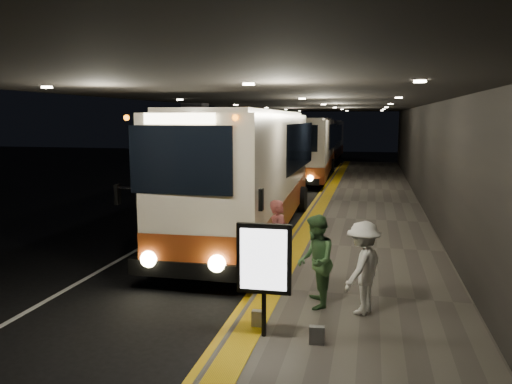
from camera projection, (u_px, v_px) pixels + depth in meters
The scene contains 18 objects.
ground at pixel (199, 250), 14.70m from camera, with size 90.00×90.00×0.00m, color black.
lane_line_white at pixel (198, 215), 19.92m from camera, with size 0.12×50.00×0.01m, color silver.
kerb_stripe_yellow at pixel (302, 220), 18.99m from camera, with size 0.18×50.00×0.01m, color gold.
sidewalk at pixel (366, 221), 18.45m from camera, with size 4.50×50.00×0.15m, color #514C44.
tactile_strip at pixel (315, 217), 18.86m from camera, with size 0.50×50.00×0.01m, color gold.
terminal_wall at pixel (434, 143), 17.51m from camera, with size 0.10×50.00×6.00m, color black.
support_columns at pixel (196, 163), 18.57m from camera, with size 0.80×24.80×4.40m.
canopy at pixel (307, 98), 18.28m from camera, with size 9.00×50.00×0.40m, color black.
coach_main at pixel (251, 177), 16.73m from camera, with size 3.20×12.85×3.98m.
coach_second at pixel (310, 151), 31.80m from camera, with size 2.96×12.03×3.75m.
coach_third at pixel (326, 142), 44.98m from camera, with size 2.47×11.27×3.53m.
passenger_boarding at pixel (279, 238), 11.75m from camera, with size 0.66×0.44×1.82m, color #CD605F.
passenger_waiting_green at pixel (316, 261), 9.81m from camera, with size 0.90×0.55×1.85m, color #3A6337.
passenger_waiting_white at pixel (363, 267), 9.50m from camera, with size 1.15×0.54×1.79m, color white.
bag_polka at pixel (317, 335), 8.25m from camera, with size 0.25×0.11×0.31m, color black.
bag_plain at pixel (258, 319), 8.96m from camera, with size 0.24×0.14×0.29m, color beige.
info_sign at pixel (264, 261), 8.39m from camera, with size 0.94×0.15×1.98m.
stanchion_post at pixel (279, 258), 11.41m from camera, with size 0.05×0.05×1.10m, color black.
Camera 1 is at (4.87, -13.54, 3.87)m, focal length 35.00 mm.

